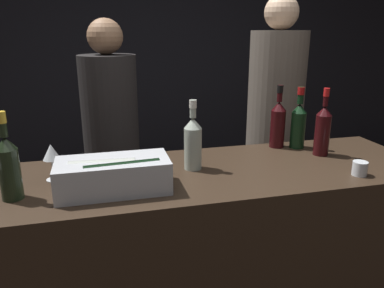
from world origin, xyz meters
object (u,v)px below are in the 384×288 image
candle_votive (360,168)px  champagne_bottle (9,165)px  red_wine_bottle_burgundy (298,123)px  white_wine_bottle (193,141)px  red_wine_bottle_black_foil (278,123)px  red_wine_bottle_tall (323,129)px  person_blond_tee (112,140)px  ice_bin_with_bottles (113,174)px  person_in_hoodie (274,123)px  wine_glass (51,154)px

candle_votive → champagne_bottle: bearing=175.5°
candle_votive → red_wine_bottle_burgundy: red_wine_bottle_burgundy is taller
white_wine_bottle → red_wine_bottle_black_foil: bearing=22.2°
champagne_bottle → white_wine_bottle: (0.73, 0.14, -0.00)m
red_wine_bottle_tall → white_wine_bottle: bearing=-176.9°
champagne_bottle → person_blond_tee: 1.04m
ice_bin_with_bottles → candle_votive: ice_bin_with_bottles is taller
candle_votive → person_blond_tee: person_blond_tee is taller
white_wine_bottle → red_wine_bottle_tall: size_ratio=0.94×
ice_bin_with_bottles → person_in_hoodie: bearing=37.1°
candle_votive → white_wine_bottle: 0.73m
red_wine_bottle_black_foil → person_in_hoodie: bearing=65.4°
red_wine_bottle_tall → person_blond_tee: (-1.00, 0.76, -0.20)m
ice_bin_with_bottles → red_wine_bottle_burgundy: red_wine_bottle_burgundy is taller
ice_bin_with_bottles → candle_votive: size_ratio=6.77×
ice_bin_with_bottles → red_wine_bottle_tall: (1.03, 0.20, 0.06)m
red_wine_bottle_burgundy → red_wine_bottle_black_foil: bearing=159.2°
candle_votive → red_wine_bottle_tall: red_wine_bottle_tall is taller
red_wine_bottle_tall → champagne_bottle: bearing=-172.8°
champagne_bottle → ice_bin_with_bottles: bearing=-3.0°
red_wine_bottle_burgundy → red_wine_bottle_black_foil: (-0.10, 0.04, 0.00)m
white_wine_bottle → red_wine_bottle_tall: 0.67m
white_wine_bottle → person_blond_tee: size_ratio=0.19×
red_wine_bottle_burgundy → person_in_hoodie: bearing=77.8°
person_blond_tee → candle_votive: bearing=37.3°
white_wine_bottle → red_wine_bottle_tall: bearing=3.1°
wine_glass → person_in_hoodie: size_ratio=0.09×
candle_votive → person_in_hoodie: person_in_hoodie is taller
candle_votive → person_blond_tee: bearing=133.9°
ice_bin_with_bottles → person_in_hoodie: (1.08, 0.81, -0.06)m
wine_glass → red_wine_bottle_tall: red_wine_bottle_tall is taller
red_wine_bottle_burgundy → red_wine_bottle_tall: bearing=-67.6°
ice_bin_with_bottles → champagne_bottle: size_ratio=1.30×
red_wine_bottle_tall → red_wine_bottle_black_foil: (-0.16, 0.17, 0.00)m
red_wine_bottle_burgundy → person_in_hoodie: 0.50m
wine_glass → red_wine_bottle_burgundy: (1.21, 0.16, 0.02)m
person_blond_tee → white_wine_bottle: bearing=15.9°
red_wine_bottle_black_foil → person_blond_tee: person_blond_tee is taller
ice_bin_with_bottles → red_wine_bottle_tall: 1.05m
red_wine_bottle_tall → person_in_hoodie: person_in_hoodie is taller
red_wine_bottle_burgundy → person_blond_tee: person_blond_tee is taller
wine_glass → white_wine_bottle: (0.60, -0.01, 0.01)m
person_blond_tee → red_wine_bottle_tall: bearing=46.2°
ice_bin_with_bottles → candle_votive: (1.04, -0.09, -0.04)m
champagne_bottle → white_wine_bottle: size_ratio=1.05×
champagne_bottle → red_wine_bottle_black_foil: (1.24, 0.35, 0.00)m
red_wine_bottle_burgundy → candle_votive: bearing=-81.5°
wine_glass → person_blond_tee: size_ratio=0.09×
champagne_bottle → person_in_hoodie: bearing=28.8°
red_wine_bottle_tall → person_in_hoodie: size_ratio=0.19×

